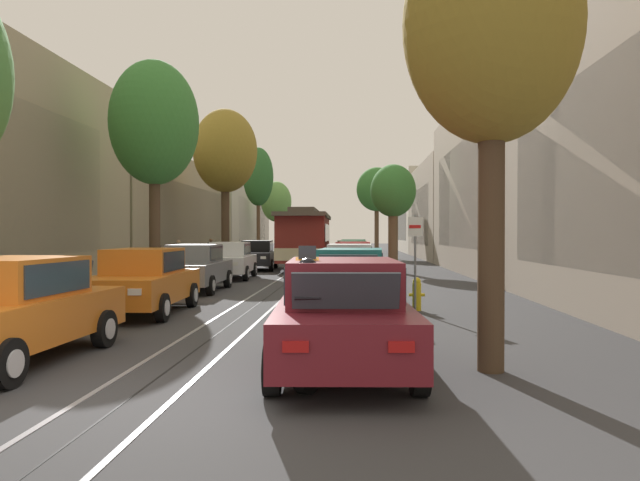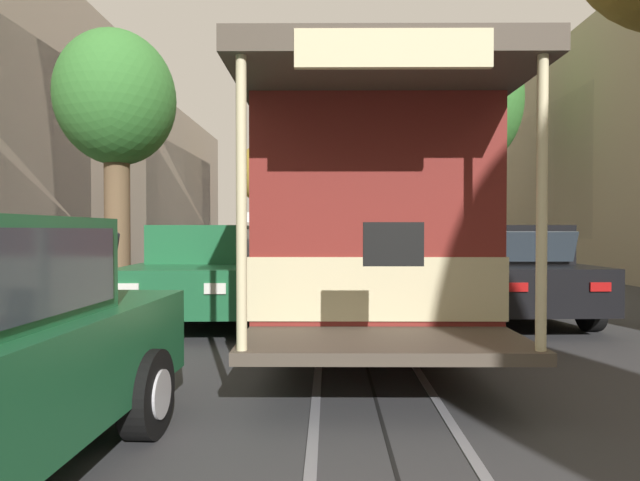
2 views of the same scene
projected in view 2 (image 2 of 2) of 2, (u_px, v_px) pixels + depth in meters
The scene contains 19 objects.
ground_plane at pixel (360, 345), 7.03m from camera, with size 167.53×167.53×0.00m, color #38383A.
parked_car_orange_near_left at pixel (378, 242), 31.76m from camera, with size 2.08×4.40×1.58m.
parked_car_orange_second_left at pixel (388, 244), 26.33m from camera, with size 2.10×4.41×1.58m.
parked_car_grey_mid_left at pixel (410, 248), 20.81m from camera, with size 2.04×4.38×1.58m.
parked_car_white_fourth_left at pixel (439, 255), 15.26m from camera, with size 2.13×4.42×1.58m.
parked_car_black_fifth_left at pixel (500, 271), 9.22m from camera, with size 2.14×4.42×1.58m.
parked_car_maroon_near_right at pixel (294, 242), 32.01m from camera, with size 2.14×4.42×1.58m.
parked_car_teal_second_right at pixel (284, 245), 26.09m from camera, with size 2.13×4.42×1.58m.
parked_car_white_mid_right at pixel (272, 249), 19.81m from camera, with size 2.08×4.40×1.58m.
parked_car_red_fourth_right at pixel (246, 256), 14.39m from camera, with size 2.08×4.40×1.58m.
parked_car_green_fifth_right at pixel (205, 272), 9.10m from camera, with size 2.11×4.41×1.58m.
street_tree_kerb_left_near at pixel (414, 177), 30.96m from camera, with size 2.87×3.14×6.61m.
street_tree_kerb_left_second at pixel (475, 102), 18.84m from camera, with size 3.23×3.50×8.37m.
street_tree_kerb_right_near at pixel (259, 175), 31.90m from camera, with size 2.50×2.13×6.57m.
street_tree_kerb_right_second at pixel (116, 105), 10.66m from camera, with size 2.30×2.52×5.45m.
cable_car_trolley at pixel (354, 220), 8.70m from camera, with size 2.66×9.15×3.28m.
motorcycle_with_rider at pixel (302, 239), 32.78m from camera, with size 0.55×1.88×1.78m.
fire_hydrant at pixel (249, 253), 25.53m from camera, with size 0.40×0.22×0.84m.
street_sign_post at pixel (251, 230), 25.74m from camera, with size 0.36×0.07×2.42m.
Camera 2 is at (0.42, 33.81, 1.50)m, focal length 30.15 mm.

